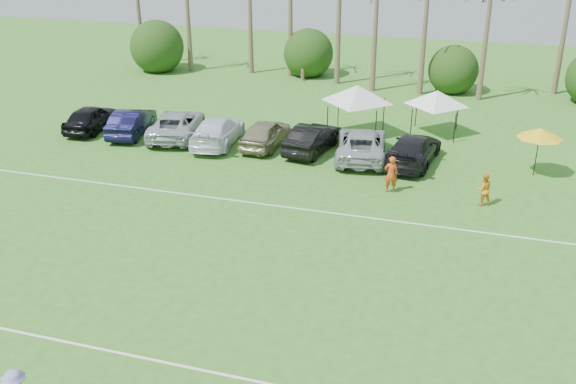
# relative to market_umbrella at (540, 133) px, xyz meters

# --- Properties ---
(field_lines) EXTENTS (80.00, 12.10, 0.01)m
(field_lines) POSITION_rel_market_umbrella_xyz_m (-11.35, -13.67, -2.34)
(field_lines) COLOR white
(field_lines) RESTS_ON ground
(bush_tree_0) EXTENTS (4.00, 4.00, 4.00)m
(bush_tree_0) POSITION_rel_market_umbrella_xyz_m (-30.35, 17.33, -0.55)
(bush_tree_0) COLOR brown
(bush_tree_0) RESTS_ON ground
(bush_tree_1) EXTENTS (4.00, 4.00, 4.00)m
(bush_tree_1) POSITION_rel_market_umbrella_xyz_m (-17.35, 17.33, -0.55)
(bush_tree_1) COLOR brown
(bush_tree_1) RESTS_ON ground
(bush_tree_2) EXTENTS (4.00, 4.00, 4.00)m
(bush_tree_2) POSITION_rel_market_umbrella_xyz_m (-5.35, 17.33, -0.55)
(bush_tree_2) COLOR brown
(bush_tree_2) RESTS_ON ground
(sideline_player_a) EXTENTS (0.78, 0.62, 1.89)m
(sideline_player_a) POSITION_rel_market_umbrella_xyz_m (-6.96, -4.41, -1.40)
(sideline_player_a) COLOR #CB4816
(sideline_player_a) RESTS_ON ground
(sideline_player_b) EXTENTS (0.94, 0.85, 1.59)m
(sideline_player_b) POSITION_rel_market_umbrella_xyz_m (-2.52, -4.65, -1.55)
(sideline_player_b) COLOR orange
(sideline_player_b) RESTS_ON ground
(canopy_tent_left) EXTENTS (4.54, 4.54, 3.68)m
(canopy_tent_left) POSITION_rel_market_umbrella_xyz_m (-10.38, 3.86, 0.80)
(canopy_tent_left) COLOR black
(canopy_tent_left) RESTS_ON ground
(canopy_tent_right) EXTENTS (4.02, 4.02, 3.26)m
(canopy_tent_right) POSITION_rel_market_umbrella_xyz_m (-5.71, 5.42, 0.44)
(canopy_tent_right) COLOR black
(canopy_tent_right) RESTS_ON ground
(market_umbrella) EXTENTS (2.35, 2.35, 2.62)m
(market_umbrella) POSITION_rel_market_umbrella_xyz_m (0.00, 0.00, 0.00)
(market_umbrella) COLOR black
(market_umbrella) RESTS_ON ground
(parked_car_0) EXTENTS (2.30, 4.93, 1.63)m
(parked_car_0) POSITION_rel_market_umbrella_xyz_m (-26.68, -0.15, -1.53)
(parked_car_0) COLOR black
(parked_car_0) RESTS_ON ground
(parked_car_1) EXTENTS (2.60, 5.19, 1.63)m
(parked_car_1) POSITION_rel_market_umbrella_xyz_m (-23.78, -0.18, -1.53)
(parked_car_1) COLOR black
(parked_car_1) RESTS_ON ground
(parked_car_2) EXTENTS (3.95, 6.33, 1.63)m
(parked_car_2) POSITION_rel_market_umbrella_xyz_m (-20.88, 0.19, -1.53)
(parked_car_2) COLOR #AAB0B6
(parked_car_2) RESTS_ON ground
(parked_car_3) EXTENTS (2.87, 5.84, 1.63)m
(parked_car_3) POSITION_rel_market_umbrella_xyz_m (-17.98, -0.25, -1.53)
(parked_car_3) COLOR white
(parked_car_3) RESTS_ON ground
(parked_car_4) EXTENTS (2.12, 4.87, 1.63)m
(parked_car_4) POSITION_rel_market_umbrella_xyz_m (-15.08, 0.18, -1.53)
(parked_car_4) COLOR gray
(parked_car_4) RESTS_ON ground
(parked_car_5) EXTENTS (2.47, 5.16, 1.63)m
(parked_car_5) POSITION_rel_market_umbrella_xyz_m (-12.18, 0.12, -1.53)
(parked_car_5) COLOR black
(parked_car_5) RESTS_ON ground
(parked_car_6) EXTENTS (3.61, 6.23, 1.63)m
(parked_car_6) POSITION_rel_market_umbrella_xyz_m (-9.28, -0.07, -1.53)
(parked_car_6) COLOR #A8ACB3
(parked_car_6) RESTS_ON ground
(parked_car_7) EXTENTS (2.92, 5.85, 1.63)m
(parked_car_7) POSITION_rel_market_umbrella_xyz_m (-6.38, -0.10, -1.53)
(parked_car_7) COLOR black
(parked_car_7) RESTS_ON ground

